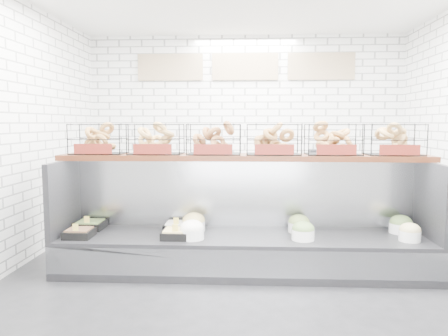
{
  "coord_description": "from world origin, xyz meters",
  "views": [
    {
      "loc": [
        0.04,
        -4.35,
        1.62
      ],
      "look_at": [
        -0.22,
        0.45,
        1.11
      ],
      "focal_mm": 35.0,
      "sensor_mm": 36.0,
      "label": 1
    }
  ],
  "objects": [
    {
      "name": "ground",
      "position": [
        0.0,
        0.0,
        0.0
      ],
      "size": [
        5.5,
        5.5,
        0.0
      ],
      "primitive_type": "plane",
      "color": "black",
      "rests_on": "ground"
    },
    {
      "name": "room_shell",
      "position": [
        0.0,
        0.6,
        2.06
      ],
      "size": [
        5.02,
        5.51,
        3.01
      ],
      "color": "white",
      "rests_on": "ground"
    },
    {
      "name": "display_case",
      "position": [
        0.0,
        0.35,
        0.33
      ],
      "size": [
        4.0,
        0.9,
        1.2
      ],
      "color": "black",
      "rests_on": "ground"
    },
    {
      "name": "bagel_shelf",
      "position": [
        0.0,
        0.52,
        1.4
      ],
      "size": [
        4.1,
        0.5,
        0.4
      ],
      "color": "#3E1A0D",
      "rests_on": "display_case"
    },
    {
      "name": "prep_counter",
      "position": [
        -0.01,
        2.43,
        0.47
      ],
      "size": [
        4.0,
        0.6,
        1.2
      ],
      "color": "#93969B",
      "rests_on": "ground"
    }
  ]
}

